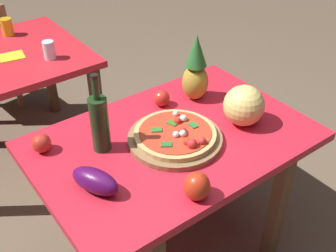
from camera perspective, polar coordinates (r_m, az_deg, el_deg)
The scene contains 15 objects.
ground_plane at distance 2.32m, azimuth 0.57°, elevation -16.51°, with size 10.00×10.00×0.00m, color brown.
display_table at distance 1.85m, azimuth 0.69°, elevation -4.02°, with size 1.20×0.80×0.75m.
background_table at distance 2.71m, azimuth -21.49°, elevation 7.03°, with size 0.93×0.88×0.75m.
pizza_board at distance 1.76m, azimuth 0.97°, elevation -1.76°, with size 0.40×0.40×0.03m, color olive.
pizza at distance 1.74m, azimuth 1.13°, elevation -1.10°, with size 0.35×0.35×0.06m.
wine_bottle at distance 1.67m, azimuth -9.44°, elevation 0.48°, with size 0.08×0.08×0.35m.
pineapple_left at distance 1.98m, azimuth 3.84°, elevation 7.56°, with size 0.13×0.13×0.33m.
melon at distance 1.85m, azimuth 10.45°, elevation 2.81°, with size 0.18×0.18×0.18m, color #EECE70.
bell_pepper at distance 1.49m, azimuth 4.02°, elevation -8.31°, with size 0.10×0.10×0.11m, color red.
eggplant at distance 1.53m, azimuth -10.04°, elevation -7.48°, with size 0.20×0.09×0.09m, color #4B0E4A.
tomato_near_board at distance 1.97m, azimuth -0.91°, elevation 3.87°, with size 0.08×0.08×0.08m, color red.
tomato_at_corner at distance 1.77m, azimuth -17.10°, elevation -2.29°, with size 0.08×0.08×0.08m, color red.
drinking_glass_juice at distance 2.91m, azimuth -21.38°, elevation 12.64°, with size 0.07×0.07×0.11m, color gold.
drinking_glass_water at distance 2.51m, azimuth -16.14°, elevation 10.07°, with size 0.07×0.07×0.11m, color silver.
napkin_folded at distance 2.62m, azimuth -20.81°, elevation 8.98°, with size 0.14×0.12×0.01m, color yellow.
Camera 1 is at (-0.87, -1.13, 1.83)m, focal length 44.05 mm.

